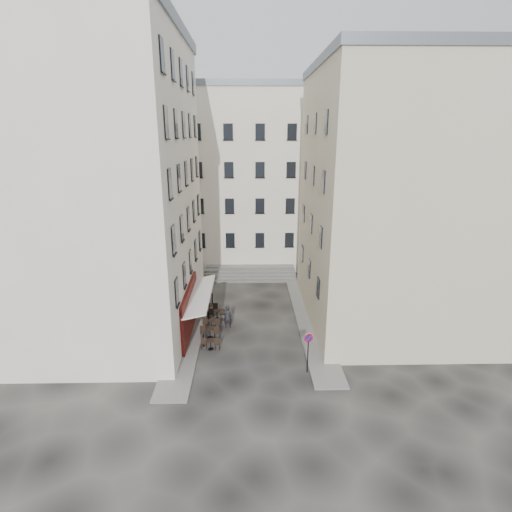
{
  "coord_description": "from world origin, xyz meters",
  "views": [
    {
      "loc": [
        -0.19,
        -25.15,
        13.84
      ],
      "look_at": [
        0.41,
        4.0,
        4.88
      ],
      "focal_mm": 28.0,
      "sensor_mm": 36.0,
      "label": 1
    }
  ],
  "objects_px": {
    "no_parking_sign": "(308,345)",
    "bistro_table_a": "(211,343)",
    "bistro_table_b": "(210,332)",
    "pedestrian": "(227,317)"
  },
  "relations": [
    {
      "from": "bistro_table_a",
      "to": "bistro_table_b",
      "type": "height_order",
      "value": "bistro_table_b"
    },
    {
      "from": "no_parking_sign",
      "to": "bistro_table_a",
      "type": "xyz_separation_m",
      "value": [
        -6.07,
        2.81,
        -1.4
      ]
    },
    {
      "from": "no_parking_sign",
      "to": "pedestrian",
      "type": "relative_size",
      "value": 1.47
    },
    {
      "from": "no_parking_sign",
      "to": "bistro_table_a",
      "type": "distance_m",
      "value": 6.83
    },
    {
      "from": "no_parking_sign",
      "to": "bistro_table_a",
      "type": "bearing_deg",
      "value": 139.19
    },
    {
      "from": "no_parking_sign",
      "to": "bistro_table_b",
      "type": "height_order",
      "value": "no_parking_sign"
    },
    {
      "from": "pedestrian",
      "to": "no_parking_sign",
      "type": "bearing_deg",
      "value": 122.18
    },
    {
      "from": "bistro_table_a",
      "to": "bistro_table_b",
      "type": "xyz_separation_m",
      "value": [
        -0.18,
        1.57,
        0.04
      ]
    },
    {
      "from": "bistro_table_a",
      "to": "bistro_table_b",
      "type": "bearing_deg",
      "value": 96.63
    },
    {
      "from": "no_parking_sign",
      "to": "bistro_table_a",
      "type": "relative_size",
      "value": 2.05
    }
  ]
}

